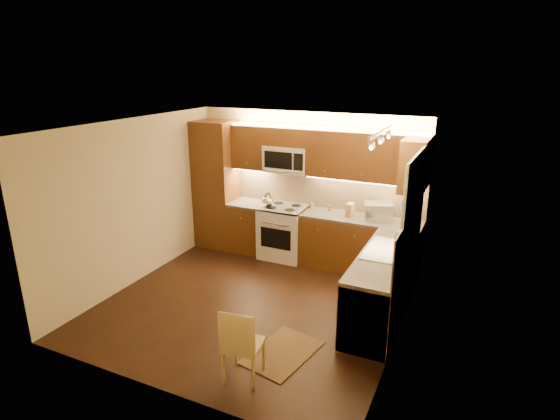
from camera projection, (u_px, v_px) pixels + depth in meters
The scene contains 37 objects.
floor at pixel (254, 303), 6.42m from camera, with size 4.00×4.00×0.01m, color black.
ceiling at pixel (251, 126), 5.65m from camera, with size 4.00×4.00×0.01m, color beige.
wall_back at pixel (307, 185), 7.76m from camera, with size 4.00×0.01×2.50m, color #C3B78E.
wall_front at pixel (154, 282), 4.31m from camera, with size 4.00×0.01×2.50m, color #C3B78E.
wall_left at pixel (136, 202), 6.84m from camera, with size 0.01×4.00×2.50m, color #C3B78E.
wall_right at pixel (405, 244), 5.24m from camera, with size 0.01×4.00×2.50m, color #C3B78E.
pantry at pixel (217, 185), 8.20m from camera, with size 0.70×0.60×2.30m, color #49260F.
base_cab_back_left at pixel (250, 227), 8.15m from camera, with size 0.62×0.60×0.86m, color #49260F.
counter_back_left at pixel (249, 203), 8.02m from camera, with size 0.62×0.60×0.04m, color #32302E.
base_cab_back_right at pixel (359, 245), 7.34m from camera, with size 1.92×0.60×0.86m, color #49260F.
counter_back_right at pixel (361, 219), 7.20m from camera, with size 1.92×0.60×0.04m, color #32302E.
base_cab_right at pixel (382, 287), 5.95m from camera, with size 0.60×2.00×0.86m, color #49260F.
counter_right at pixel (384, 256), 5.82m from camera, with size 0.60×2.00×0.04m, color #32302E.
dishwasher at pixel (368, 313), 5.35m from camera, with size 0.58×0.60×0.84m, color silver.
backsplash_back at pixel (326, 191), 7.63m from camera, with size 3.30×0.02×0.60m, color tan.
backsplash_right at pixel (409, 236), 5.60m from camera, with size 0.02×2.00×0.60m, color tan.
upper_cab_back_left at pixel (251, 147), 7.82m from camera, with size 0.62×0.35×0.75m, color #49260F.
upper_cab_back_right at pixel (366, 156), 7.00m from camera, with size 1.92×0.35×0.75m, color #49260F.
upper_cab_bridge at pixel (288, 137), 7.47m from camera, with size 0.76×0.35×0.31m, color #49260F.
upper_cab_right_corner at pixel (414, 166), 6.32m from camera, with size 0.35×0.50×0.75m, color #49260F.
stove at pixel (284, 232), 7.85m from camera, with size 0.76×0.65×0.92m, color silver, non-canonical shape.
microwave at pixel (287, 159), 7.58m from camera, with size 0.76×0.38×0.44m, color silver, non-canonical shape.
window_frame at pixel (414, 202), 5.61m from camera, with size 0.03×1.44×1.24m, color silver.
window_blinds at pixel (412, 202), 5.62m from camera, with size 0.02×1.36×1.16m, color silver.
sink at pixel (387, 245), 5.92m from camera, with size 0.52×0.86×0.15m, color silver, non-canonical shape.
faucet at pixel (402, 242), 5.82m from camera, with size 0.20×0.04×0.30m, color silver, non-canonical shape.
track_light_bar at pixel (381, 132), 5.39m from camera, with size 0.04×1.20×0.03m, color silver.
kettle at pixel (267, 199), 7.69m from camera, with size 0.21×0.21×0.24m, color silver, non-canonical shape.
toaster_oven at pixel (379, 211), 7.11m from camera, with size 0.44×0.33×0.26m, color silver.
knife_block at pixel (350, 210), 7.25m from camera, with size 0.10×0.15×0.21m, color #A28349.
spice_jar_a at pixel (314, 204), 7.75m from camera, with size 0.05×0.05×0.09m, color silver.
spice_jar_b at pixel (330, 208), 7.53m from camera, with size 0.04×0.04×0.10m, color brown.
spice_jar_c at pixel (312, 205), 7.67m from camera, with size 0.04×0.04×0.10m, color silver.
spice_jar_d at pixel (311, 206), 7.65m from camera, with size 0.04×0.04×0.11m, color olive.
soap_bottle at pixel (411, 230), 6.44m from camera, with size 0.07×0.08×0.16m, color silver.
rug at pixel (282, 353), 5.30m from camera, with size 0.62×0.93×0.01m, color black.
dining_chair at pixel (243, 343), 4.77m from camera, with size 0.38×0.38×0.87m, color #A28349, non-canonical shape.
Camera 1 is at (2.73, -5.02, 3.23)m, focal length 28.98 mm.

